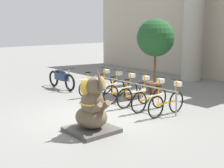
# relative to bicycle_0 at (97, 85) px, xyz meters

# --- Properties ---
(ground_plane) EXTENTS (60.00, 60.00, 0.00)m
(ground_plane) POSITION_rel_bicycle_0_xyz_m (2.16, -1.81, -0.42)
(ground_plane) COLOR slate
(column_left) EXTENTS (1.20, 1.20, 5.16)m
(column_left) POSITION_rel_bicycle_0_xyz_m (0.28, 5.79, 2.21)
(column_left) COLOR #ADA899
(column_left) RESTS_ON ground_plane
(bike_rack) EXTENTS (4.13, 0.05, 0.77)m
(bike_rack) POSITION_rel_bicycle_0_xyz_m (1.76, 0.14, 0.20)
(bike_rack) COLOR gray
(bike_rack) RESTS_ON ground_plane
(bicycle_0) EXTENTS (0.48, 1.66, 1.08)m
(bicycle_0) POSITION_rel_bicycle_0_xyz_m (0.00, 0.00, 0.00)
(bicycle_0) COLOR black
(bicycle_0) RESTS_ON ground_plane
(bicycle_1) EXTENTS (0.48, 1.66, 1.08)m
(bicycle_1) POSITION_rel_bicycle_0_xyz_m (0.71, 0.03, 0.00)
(bicycle_1) COLOR black
(bicycle_1) RESTS_ON ground_plane
(bicycle_2) EXTENTS (0.48, 1.66, 1.08)m
(bicycle_2) POSITION_rel_bicycle_0_xyz_m (1.41, 0.04, 0.00)
(bicycle_2) COLOR black
(bicycle_2) RESTS_ON ground_plane
(bicycle_3) EXTENTS (0.48, 1.66, 1.08)m
(bicycle_3) POSITION_rel_bicycle_0_xyz_m (2.12, 0.04, 0.00)
(bicycle_3) COLOR black
(bicycle_3) RESTS_ON ground_plane
(bicycle_4) EXTENTS (0.48, 1.66, 1.08)m
(bicycle_4) POSITION_rel_bicycle_0_xyz_m (2.82, 0.01, 0.00)
(bicycle_4) COLOR black
(bicycle_4) RESTS_ON ground_plane
(bicycle_5) EXTENTS (0.48, 1.66, 1.08)m
(bicycle_5) POSITION_rel_bicycle_0_xyz_m (3.53, 0.01, 0.00)
(bicycle_5) COLOR black
(bicycle_5) RESTS_ON ground_plane
(elephant_statue) EXTENTS (1.17, 1.17, 1.75)m
(elephant_statue) POSITION_rel_bicycle_0_xyz_m (3.27, -2.68, 0.18)
(elephant_statue) COLOR #4C4742
(elephant_statue) RESTS_ON ground_plane
(motorcycle) EXTENTS (2.05, 0.55, 0.95)m
(motorcycle) POSITION_rel_bicycle_0_xyz_m (-2.07, -0.33, 0.05)
(motorcycle) COLOR black
(motorcycle) RESTS_ON ground_plane
(potted_tree) EXTENTS (1.51, 1.51, 3.00)m
(potted_tree) POSITION_rel_bicycle_0_xyz_m (1.07, 2.16, 1.72)
(potted_tree) COLOR brown
(potted_tree) RESTS_ON ground_plane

